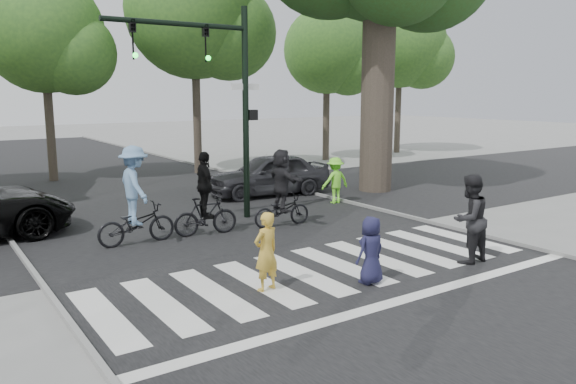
# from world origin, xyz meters

# --- Properties ---
(ground) EXTENTS (120.00, 120.00, 0.00)m
(ground) POSITION_xyz_m (0.00, 0.00, 0.00)
(ground) COLOR gray
(ground) RESTS_ON ground
(road_stem) EXTENTS (10.00, 70.00, 0.01)m
(road_stem) POSITION_xyz_m (0.00, 5.00, 0.01)
(road_stem) COLOR black
(road_stem) RESTS_ON ground
(road_cross) EXTENTS (70.00, 10.00, 0.01)m
(road_cross) POSITION_xyz_m (0.00, 8.00, 0.01)
(road_cross) COLOR black
(road_cross) RESTS_ON ground
(curb_left) EXTENTS (0.10, 70.00, 0.10)m
(curb_left) POSITION_xyz_m (-5.05, 5.00, 0.05)
(curb_left) COLOR gray
(curb_left) RESTS_ON ground
(curb_right) EXTENTS (0.10, 70.00, 0.10)m
(curb_right) POSITION_xyz_m (5.05, 5.00, 0.05)
(curb_right) COLOR gray
(curb_right) RESTS_ON ground
(crosswalk) EXTENTS (10.00, 3.85, 0.01)m
(crosswalk) POSITION_xyz_m (0.00, 0.66, 0.01)
(crosswalk) COLOR silver
(crosswalk) RESTS_ON ground
(traffic_signal) EXTENTS (4.45, 0.29, 6.00)m
(traffic_signal) POSITION_xyz_m (0.35, 6.20, 3.90)
(traffic_signal) COLOR black
(traffic_signal) RESTS_ON ground
(bg_tree_2) EXTENTS (5.04, 4.80, 8.40)m
(bg_tree_2) POSITION_xyz_m (-1.76, 16.62, 5.78)
(bg_tree_2) COLOR brown
(bg_tree_2) RESTS_ON ground
(bg_tree_3) EXTENTS (6.30, 6.00, 10.20)m
(bg_tree_3) POSITION_xyz_m (4.31, 15.27, 6.94)
(bg_tree_3) COLOR brown
(bg_tree_3) RESTS_ON ground
(bg_tree_4) EXTENTS (4.83, 4.60, 8.15)m
(bg_tree_4) POSITION_xyz_m (12.23, 16.12, 5.64)
(bg_tree_4) COLOR brown
(bg_tree_4) RESTS_ON ground
(bg_tree_5) EXTENTS (5.67, 5.40, 9.30)m
(bg_tree_5) POSITION_xyz_m (18.27, 16.69, 6.36)
(bg_tree_5) COLOR brown
(bg_tree_5) RESTS_ON ground
(pedestrian_woman) EXTENTS (0.60, 0.45, 1.49)m
(pedestrian_woman) POSITION_xyz_m (-1.61, 0.60, 0.75)
(pedestrian_woman) COLOR gold
(pedestrian_woman) RESTS_ON ground
(pedestrian_child) EXTENTS (0.68, 0.48, 1.32)m
(pedestrian_child) POSITION_xyz_m (0.25, -0.20, 0.66)
(pedestrian_child) COLOR #1E1D3F
(pedestrian_child) RESTS_ON ground
(pedestrian_adult) EXTENTS (0.98, 0.78, 1.93)m
(pedestrian_adult) POSITION_xyz_m (2.92, -0.36, 0.97)
(pedestrian_adult) COLOR black
(pedestrian_adult) RESTS_ON ground
(cyclist_left) EXTENTS (1.90, 1.23, 2.40)m
(cyclist_left) POSITION_xyz_m (-2.51, 5.11, 1.04)
(cyclist_left) COLOR black
(cyclist_left) RESTS_ON ground
(cyclist_mid) EXTENTS (1.71, 1.06, 2.17)m
(cyclist_mid) POSITION_xyz_m (-0.73, 4.97, 0.89)
(cyclist_mid) COLOR black
(cyclist_mid) RESTS_ON ground
(cyclist_right) EXTENTS (1.73, 1.61, 2.14)m
(cyclist_right) POSITION_xyz_m (1.44, 4.70, 0.95)
(cyclist_right) COLOR black
(cyclist_right) RESTS_ON ground
(car_grey) EXTENTS (4.60, 2.32, 1.50)m
(car_grey) POSITION_xyz_m (3.68, 8.94, 0.75)
(car_grey) COLOR #2F2F33
(car_grey) RESTS_ON ground
(bystander_hivis) EXTENTS (1.03, 0.64, 1.53)m
(bystander_hivis) POSITION_xyz_m (4.72, 6.44, 0.77)
(bystander_hivis) COLOR #80FF34
(bystander_hivis) RESTS_ON ground
(bystander_dark) EXTENTS (0.68, 0.51, 1.67)m
(bystander_dark) POSITION_xyz_m (3.90, 8.60, 0.83)
(bystander_dark) COLOR black
(bystander_dark) RESTS_ON ground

